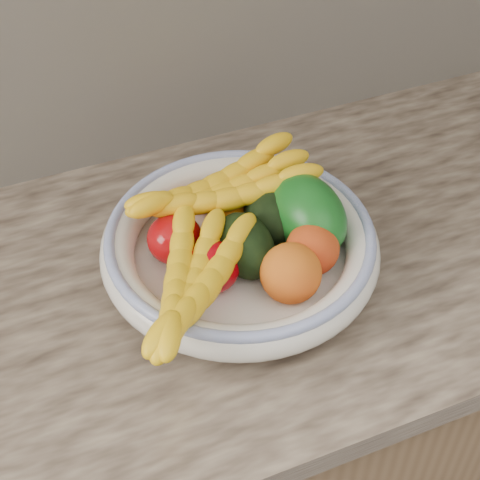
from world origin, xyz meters
name	(u,v)px	position (x,y,z in m)	size (l,w,h in m)	color
kitchen_counter	(235,421)	(0.00, 1.69, 0.46)	(2.44, 0.66, 1.40)	brown
fruit_bowl	(240,246)	(0.00, 1.66, 0.95)	(0.39, 0.39, 0.08)	silver
clementine_back_left	(199,198)	(-0.02, 1.77, 0.95)	(0.05, 0.05, 0.05)	#ED5904
clementine_back_right	(226,200)	(0.02, 1.75, 0.95)	(0.06, 0.06, 0.05)	orange
clementine_back_mid	(227,214)	(0.01, 1.72, 0.95)	(0.05, 0.05, 0.05)	orange
tomato_left	(175,239)	(-0.08, 1.69, 0.96)	(0.08, 0.08, 0.07)	#9F080C
tomato_near_left	(211,267)	(-0.06, 1.63, 0.96)	(0.08, 0.08, 0.07)	#A0020A
avocado_center	(245,246)	(0.00, 1.64, 0.96)	(0.08, 0.11, 0.08)	black
avocado_right	(271,213)	(0.06, 1.69, 0.96)	(0.08, 0.11, 0.08)	black
green_mango	(306,214)	(0.10, 1.66, 0.98)	(0.09, 0.15, 0.10)	#0F5115
peach_front	(291,273)	(0.04, 1.57, 0.97)	(0.08, 0.08, 0.08)	orange
peach_right	(312,249)	(0.08, 1.60, 0.97)	(0.07, 0.07, 0.07)	orange
banana_bunch_back	(221,194)	(0.00, 1.73, 0.99)	(0.30, 0.11, 0.09)	yellow
banana_bunch_front	(192,289)	(-0.10, 1.58, 0.98)	(0.30, 0.12, 0.08)	yellow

